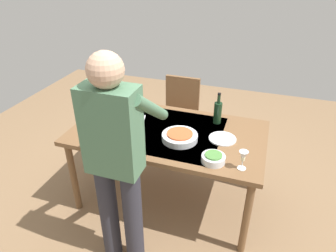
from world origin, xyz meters
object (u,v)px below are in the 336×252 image
Objects in this scene: chair_near at (180,111)px; side_bowl_salad at (213,158)px; person_server at (116,158)px; wine_glass_left at (243,157)px; water_cup_near_left at (122,125)px; dinner_plate_far at (114,108)px; dinner_plate_near at (222,139)px; wine_glass_right at (136,139)px; dining_table at (168,138)px; serving_bowl_pasta at (180,137)px; wine_bottle at (218,112)px; water_cup_near_right at (96,121)px.

chair_near reaches higher than side_bowl_salad.
wine_glass_left is (-0.80, -0.40, -0.08)m from person_server.
water_cup_near_left is 0.46m from dinner_plate_far.
wine_glass_left reaches higher than water_cup_near_left.
wine_glass_left is 0.42m from dinner_plate_near.
dinner_plate_near is 1.00× the size of dinner_plate_far.
chair_near reaches higher than water_cup_near_left.
wine_glass_left is at bearing 156.51° from dinner_plate_far.
wine_glass_right is at bearing 134.76° from water_cup_near_left.
dinner_plate_near reaches higher than dining_table.
dining_table is at bearing 1.98° from dinner_plate_near.
chair_near is at bearing -130.28° from dinner_plate_far.
serving_bowl_pasta is 1.30× the size of dinner_plate_near.
dining_table is at bearing -111.11° from wine_glass_right.
water_cup_near_left is (0.27, -0.61, -0.13)m from person_server.
dinner_plate_near is (-0.86, -0.14, -0.05)m from water_cup_near_left.
dinner_plate_far is at bearing -23.49° from wine_glass_left.
person_server reaches higher than water_cup_near_left.
person_server reaches higher than serving_bowl_pasta.
side_bowl_salad is at bearing 153.27° from dinner_plate_far.
dining_table is 5.70× the size of wine_bottle.
serving_bowl_pasta is (0.24, 0.39, -0.08)m from wine_bottle.
water_cup_near_right is at bearing 2.76° from water_cup_near_left.
wine_bottle is 1.96× the size of wine_glass_left.
side_bowl_salad is at bearing -4.04° from wine_glass_left.
dining_table is 15.45× the size of water_cup_near_left.
serving_bowl_pasta is at bearing 142.49° from dining_table.
dining_table is 0.79m from person_server.
side_bowl_salad is at bearing 117.43° from chair_near.
person_server reaches higher than dinner_plate_near.
wine_glass_left is 0.59m from serving_bowl_pasta.
water_cup_near_left is at bearing -11.28° from wine_glass_left.
water_cup_near_left reaches higher than dinner_plate_near.
wine_bottle reaches higher than dining_table.
dinner_plate_far is (0.66, -0.25, 0.08)m from dining_table.
wine_glass_left is (-0.82, 1.19, 0.35)m from chair_near.
person_server is 11.19× the size of wine_glass_right.
wine_bottle reaches higher than dinner_plate_far.
person_server is at bearing 51.47° from dinner_plate_near.
dinner_plate_far is (1.34, -0.58, -0.10)m from wine_glass_left.
dining_table is 9.37× the size of side_bowl_salad.
dining_table is 0.42m from water_cup_near_left.
dining_table is at bearing -37.51° from serving_bowl_pasta.
dinner_plate_near is at bearing -148.28° from wine_glass_right.
wine_glass_right is 0.66× the size of dinner_plate_far.
chair_near reaches higher than dinner_plate_near.
water_cup_near_left is at bearing 76.11° from chair_near.
dinner_plate_far is (1.04, 0.04, -0.10)m from wine_bottle.
dinner_plate_near is (-0.62, -0.38, -0.10)m from wine_glass_right.
dinner_plate_far is at bearing -86.32° from water_cup_near_right.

